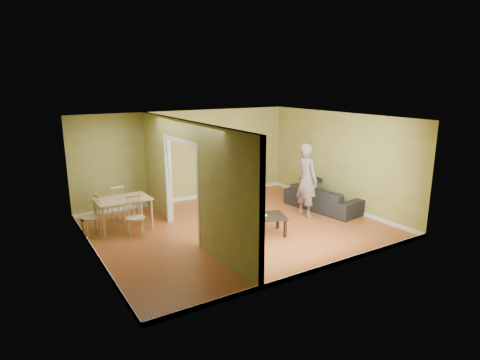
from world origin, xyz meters
name	(u,v)px	position (x,y,z in m)	size (l,w,h in m)	color
room_shell	(237,174)	(0.00, 0.00, 1.30)	(6.50, 6.50, 6.50)	#A8512E
partition	(190,181)	(-1.20, 0.00, 1.30)	(0.22, 5.50, 2.60)	#A7AC52
wall_speaker	(233,132)	(1.50, 2.69, 1.90)	(0.10, 0.10, 0.10)	black
sofa	(323,195)	(2.70, -0.01, 0.41)	(0.92, 2.15, 0.82)	black
person	(307,174)	(1.95, -0.19, 1.12)	(0.64, 0.82, 2.25)	slate
bookshelf	(212,168)	(0.70, 2.60, 0.90)	(0.76, 0.33, 1.81)	white
paper_box_navy_a	(213,181)	(0.72, 2.56, 0.50)	(0.46, 0.30, 0.24)	navy
paper_box_teal	(212,170)	(0.68, 2.56, 0.84)	(0.41, 0.27, 0.21)	#0F615B
paper_box_navy_b	(212,158)	(0.69, 2.56, 1.20)	(0.43, 0.28, 0.22)	#1F244F
paper_box_navy_c	(212,151)	(0.70, 2.56, 1.42)	(0.42, 0.28, 0.22)	#1C1E4C
coffee_table	(270,218)	(0.43, -0.73, 0.37)	(0.66, 0.66, 0.44)	black
game_controller	(264,216)	(0.28, -0.71, 0.46)	(0.15, 0.04, 0.03)	white
dining_table	(123,202)	(-2.33, 1.29, 0.68)	(1.21, 0.81, 0.75)	tan
chair_left	(91,216)	(-3.08, 1.22, 0.48)	(0.44, 0.44, 0.96)	tan
chair_near	(135,217)	(-2.22, 0.74, 0.45)	(0.42, 0.42, 0.91)	tan
chair_far	(115,203)	(-2.34, 1.95, 0.47)	(0.43, 0.43, 0.94)	tan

